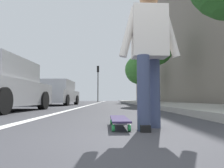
# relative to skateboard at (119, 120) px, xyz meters

# --- Properties ---
(ground_plane) EXTENTS (80.00, 80.00, 0.00)m
(ground_plane) POSITION_rel_skateboard_xyz_m (8.64, 0.18, -0.09)
(ground_plane) COLOR #38383D
(lane_stripe_white) EXTENTS (52.00, 0.16, 0.01)m
(lane_stripe_white) POSITION_rel_skateboard_xyz_m (18.64, 1.41, -0.09)
(lane_stripe_white) COLOR silver
(lane_stripe_white) RESTS_ON ground
(sidewalk_curb) EXTENTS (52.00, 3.20, 0.14)m
(sidewalk_curb) POSITION_rel_skateboard_xyz_m (16.64, -3.07, -0.03)
(sidewalk_curb) COLOR #9E9B93
(sidewalk_curb) RESTS_ON ground
(building_facade) EXTENTS (40.00, 1.20, 13.80)m
(building_facade) POSITION_rel_skateboard_xyz_m (20.64, -5.73, 6.81)
(building_facade) COLOR gray
(building_facade) RESTS_ON ground
(skateboard) EXTENTS (0.85, 0.23, 0.11)m
(skateboard) POSITION_rel_skateboard_xyz_m (0.00, 0.00, 0.00)
(skateboard) COLOR green
(skateboard) RESTS_ON ground
(skater_person) EXTENTS (0.47, 0.72, 1.64)m
(skater_person) POSITION_rel_skateboard_xyz_m (-0.15, -0.35, 0.84)
(skater_person) COLOR #384260
(skater_person) RESTS_ON ground
(parked_car_mid) EXTENTS (4.21, 2.12, 1.46)m
(parked_car_mid) POSITION_rel_skateboard_xyz_m (9.91, 3.35, 0.60)
(parked_car_mid) COLOR #B7B7BC
(parked_car_mid) RESTS_ON ground
(traffic_light) EXTENTS (0.33, 0.28, 4.67)m
(traffic_light) POSITION_rel_skateboard_xyz_m (24.17, 1.81, 3.11)
(traffic_light) COLOR #2D2D2D
(traffic_light) RESTS_ON ground
(street_tree_mid) EXTENTS (2.43, 2.43, 4.90)m
(street_tree_mid) POSITION_rel_skateboard_xyz_m (10.45, -2.67, 3.55)
(street_tree_mid) COLOR brown
(street_tree_mid) RESTS_ON ground
(street_tree_far) EXTENTS (2.84, 2.84, 4.65)m
(street_tree_far) POSITION_rel_skateboard_xyz_m (17.56, -2.67, 3.12)
(street_tree_far) COLOR brown
(street_tree_far) RESTS_ON ground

